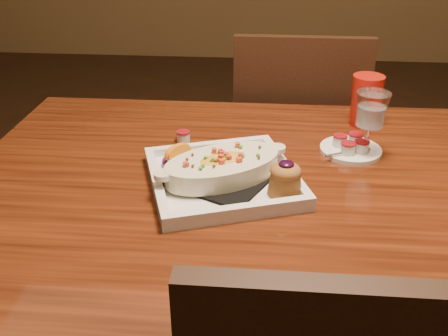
# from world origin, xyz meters

# --- Properties ---
(table) EXTENTS (1.50, 0.90, 0.75)m
(table) POSITION_xyz_m (0.00, 0.00, 0.65)
(table) COLOR maroon
(table) RESTS_ON floor
(chair_far) EXTENTS (0.42, 0.42, 0.93)m
(chair_far) POSITION_xyz_m (-0.00, 0.63, 0.51)
(chair_far) COLOR black
(chair_far) RESTS_ON floor
(plate) EXTENTS (0.37, 0.37, 0.08)m
(plate) POSITION_xyz_m (-0.18, -0.02, 0.78)
(plate) COLOR white
(plate) RESTS_ON table
(goblet) EXTENTS (0.07, 0.07, 0.16)m
(goblet) POSITION_xyz_m (0.13, 0.13, 0.86)
(goblet) COLOR silver
(goblet) RESTS_ON table
(saucer) EXTENTS (0.14, 0.14, 0.10)m
(saucer) POSITION_xyz_m (0.10, 0.15, 0.76)
(saucer) COLOR white
(saucer) RESTS_ON table
(creamer_loose) EXTENTS (0.03, 0.03, 0.03)m
(creamer_loose) POSITION_xyz_m (-0.30, 0.18, 0.76)
(creamer_loose) COLOR silver
(creamer_loose) RESTS_ON table
(red_tumbler) EXTENTS (0.08, 0.08, 0.13)m
(red_tumbler) POSITION_xyz_m (0.15, 0.32, 0.82)
(red_tumbler) COLOR red
(red_tumbler) RESTS_ON table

